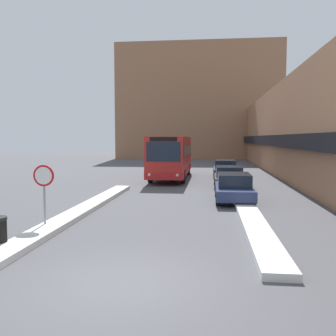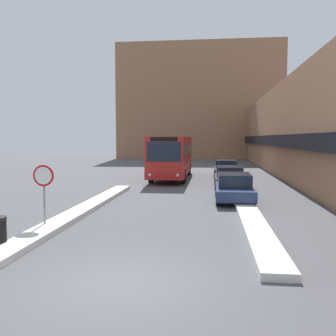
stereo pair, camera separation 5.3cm
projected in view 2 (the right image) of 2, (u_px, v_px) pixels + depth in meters
ground_plane at (119, 284)px, 8.37m from camera, size 160.00×160.00×0.00m
building_row_right at (309, 130)px, 30.67m from camera, size 5.50×60.00×7.82m
building_backdrop_far at (200, 103)px, 60.95m from camera, size 26.00×8.00×18.09m
snow_bank_left at (79, 212)px, 16.03m from camera, size 0.90×16.23×0.20m
snow_bank_right at (252, 219)px, 14.49m from camera, size 0.90×12.29×0.21m
city_bus at (172, 156)px, 29.98m from camera, size 2.65×10.35×3.36m
parked_car_front at (234, 187)px, 19.29m from camera, size 1.90×4.37×1.42m
parked_car_middle at (229, 177)px, 24.58m from camera, size 1.92×4.29×1.40m
parked_car_back at (226, 169)px, 30.86m from camera, size 1.93×4.33×1.45m
stop_sign at (44, 183)px, 13.24m from camera, size 0.76×0.08×2.31m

